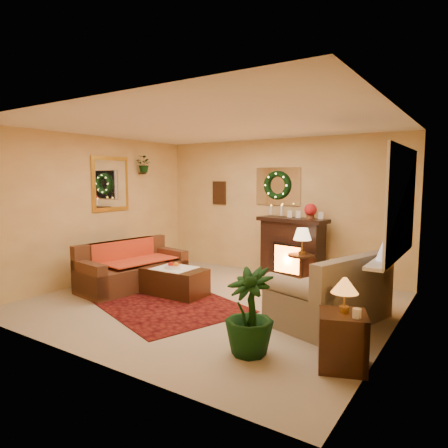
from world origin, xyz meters
The scene contains 31 objects.
floor centered at (0.00, 0.00, 0.00)m, with size 5.00×5.00×0.00m, color beige.
ceiling centered at (0.00, 0.00, 2.60)m, with size 5.00×5.00×0.00m, color white.
wall_back centered at (0.00, 2.25, 1.30)m, with size 5.00×5.00×0.00m, color #EFD88C.
wall_front centered at (0.00, -2.25, 1.30)m, with size 5.00×5.00×0.00m, color #EFD88C.
wall_left centered at (-2.50, 0.00, 1.30)m, with size 4.50×4.50×0.00m, color #EFD88C.
wall_right centered at (2.50, 0.00, 1.30)m, with size 4.50×4.50×0.00m, color #EFD88C.
area_rug centered at (-0.53, -0.42, 0.01)m, with size 2.27×1.70×0.01m, color #5D0D08.
sofa centered at (-1.59, -0.03, 0.43)m, with size 0.80×1.82×0.78m, color brown.
red_throw centered at (-1.61, 0.08, 0.46)m, with size 0.77×1.25×0.02m, color #C11301.
fireplace centered at (0.43, 1.97, 0.55)m, with size 1.16×0.37×1.07m, color black.
poinsettia centered at (0.78, 1.93, 1.30)m, with size 0.22×0.22×0.22m, color red.
mantel_candle_a centered at (-0.01, 1.98, 1.26)m, with size 0.05×0.05×0.16m, color silver.
mantel_candle_b centered at (0.22, 1.96, 1.26)m, with size 0.06×0.06×0.18m, color white.
mantel_mirror centered at (0.00, 2.23, 1.70)m, with size 0.92×0.02×0.72m, color white.
wreath centered at (0.00, 2.19, 1.72)m, with size 0.55×0.55×0.11m, color #194719.
wall_art centered at (-1.35, 2.23, 1.55)m, with size 0.32×0.03×0.48m, color #381E11.
gold_mirror centered at (-2.48, 0.30, 1.75)m, with size 0.03×0.84×1.00m, color gold.
hanging_plant centered at (-2.34, 1.05, 1.97)m, with size 0.33×0.28×0.36m, color #194719.
loveseat centered at (1.72, 0.22, 0.42)m, with size 0.90×1.56×0.90m, color #B0A494.
window_frame centered at (2.48, 0.55, 1.55)m, with size 0.03×1.86×1.36m, color white.
window_glass centered at (2.47, 0.55, 1.55)m, with size 0.02×1.70×1.22m, color black.
window_sill centered at (2.38, 0.55, 0.87)m, with size 0.22×1.86×0.04m, color white.
mini_tree centered at (2.40, 0.09, 1.04)m, with size 0.18×0.18×0.28m, color silver.
sill_plant centered at (2.40, 1.21, 1.08)m, with size 0.25×0.20×0.46m, color #224520.
side_table_round centered at (0.80, 1.50, 0.33)m, with size 0.44×0.44×0.57m, color #563013.
lamp_cream centered at (0.81, 1.50, 0.88)m, with size 0.30×0.30×0.46m, color #EDC98B.
end_table_square centered at (2.26, -1.00, 0.27)m, with size 0.45×0.45×0.55m, color #322213.
lamp_tiffany centered at (2.25, -0.96, 0.74)m, with size 0.26×0.26×0.39m, color #FF9546.
coffee_table centered at (-0.72, 0.01, 0.21)m, with size 1.02×0.56×0.43m, color black.
fruit_bowl centered at (-0.72, -0.02, 0.45)m, with size 0.26×0.26×0.06m, color white.
floor_palm centered at (1.35, -1.23, 0.45)m, with size 1.54×1.54×2.75m, color black.
Camera 1 is at (3.34, -4.75, 1.83)m, focal length 32.00 mm.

